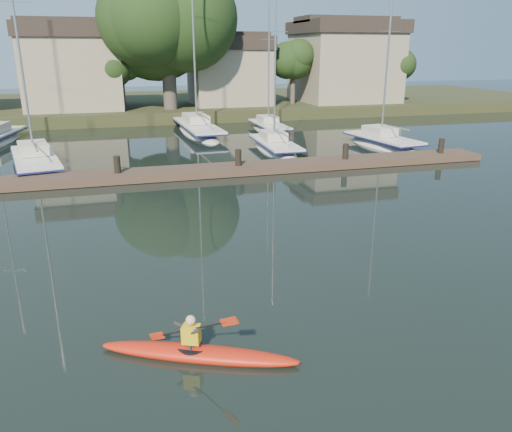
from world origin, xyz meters
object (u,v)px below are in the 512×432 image
object	(u,v)px
dock	(180,172)
kayak	(198,351)
sailboat_4	(382,149)
sailboat_3	(275,153)
sailboat_6	(198,136)
sailboat_1	(37,171)
sailboat_7	(269,133)

from	to	relation	value
dock	kayak	bearing A→B (deg)	-96.30
sailboat_4	sailboat_3	bearing A→B (deg)	167.22
sailboat_3	sailboat_6	world-z (taller)	sailboat_6
sailboat_4	sailboat_6	bearing A→B (deg)	133.09
dock	sailboat_6	distance (m)	13.63
sailboat_1	sailboat_3	world-z (taller)	sailboat_1
sailboat_1	sailboat_4	world-z (taller)	sailboat_1
kayak	sailboat_3	distance (m)	22.39
kayak	sailboat_3	xyz separation A→B (m)	(8.37, 20.77, -0.35)
sailboat_1	sailboat_4	xyz separation A→B (m)	(21.09, 0.33, -0.01)
kayak	sailboat_1	bearing A→B (deg)	129.97
sailboat_7	dock	bearing A→B (deg)	-123.99
sailboat_3	sailboat_6	distance (m)	8.84
sailboat_1	kayak	bearing A→B (deg)	-85.87
kayak	sailboat_7	distance (m)	30.45
kayak	sailboat_1	size ratio (longest dim) A/B	0.29
sailboat_1	sailboat_7	world-z (taller)	sailboat_1
sailboat_4	sailboat_7	world-z (taller)	sailboat_4
sailboat_4	sailboat_6	distance (m)	13.84
sailboat_6	sailboat_1	bearing A→B (deg)	-141.30
sailboat_1	sailboat_7	xyz separation A→B (m)	(15.92, 8.79, 0.02)
sailboat_3	dock	bearing A→B (deg)	-140.38
sailboat_1	sailboat_6	world-z (taller)	sailboat_6
dock	sailboat_1	xyz separation A→B (m)	(-7.23, 4.23, -0.40)
kayak	sailboat_4	size ratio (longest dim) A/B	0.33
kayak	sailboat_3	bearing A→B (deg)	92.48
sailboat_4	sailboat_6	world-z (taller)	sailboat_6
dock	sailboat_1	bearing A→B (deg)	149.71
sailboat_1	sailboat_6	bearing A→B (deg)	29.75
kayak	sailboat_4	world-z (taller)	sailboat_4
sailboat_4	sailboat_7	distance (m)	9.91
dock	sailboat_6	size ratio (longest dim) A/B	1.92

